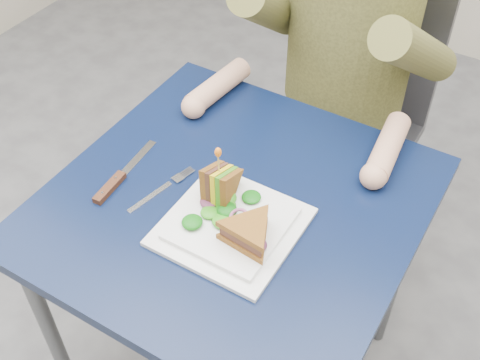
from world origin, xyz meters
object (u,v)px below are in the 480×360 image
Objects in this scene: diner at (353,5)px; table at (234,225)px; plate at (231,225)px; fork at (160,190)px; sandwich_flat at (249,233)px; knife at (115,182)px; sandwich_upright at (219,186)px; chair at (352,102)px.

table is at bearing -90.00° from diner.
plate is 0.19m from fork.
sandwich_flat reaches higher than fork.
diner reaches higher than knife.
table is at bearing 20.30° from knife.
knife is at bearing -159.70° from table.
fork is (-0.13, -0.04, -0.05)m from sandwich_upright.
diner is 2.87× the size of plate.
diner is at bearing 93.31° from plate.
sandwich_upright is 0.14m from fork.
fork reaches higher than table.
chair is at bearing 92.81° from plate.
table is 5.33× the size of sandwich_flat.
table is 0.12m from plate.
diner is 3.36× the size of knife.
chair is 0.39m from diner.
chair is at bearing 90.00° from diner.
diner reaches higher than chair.
chair is 4.20× the size of knife.
fork is 0.10m from knife.
sandwich_flat is at bearing -83.24° from chair.
diner reaches higher than sandwich_upright.
sandwich_upright is at bearing 141.34° from plate.
table is at bearing 134.37° from sandwich_flat.
sandwich_upright is 0.76× the size of fork.
sandwich_upright reaches higher than table.
diner is 4.20× the size of fork.
table is 0.63m from diner.
chair is 3.58× the size of plate.
knife is (-0.25, -0.66, -0.18)m from diner.
chair is 6.87× the size of sandwich_upright.
plate is 1.17× the size of knife.
table is 0.14m from sandwich_upright.
diner is (-0.00, 0.57, 0.26)m from table.
diner is 0.61m from sandwich_upright.
chair is 0.78m from fork.
sandwich_flat is at bearing -0.54° from knife.
plate is (0.04, -0.07, 0.09)m from table.
sandwich_flat is at bearing -8.24° from fork.
sandwich_flat is 0.25m from fork.
chair is at bearing 96.76° from sandwich_flat.
sandwich_upright is at bearing -91.58° from chair.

